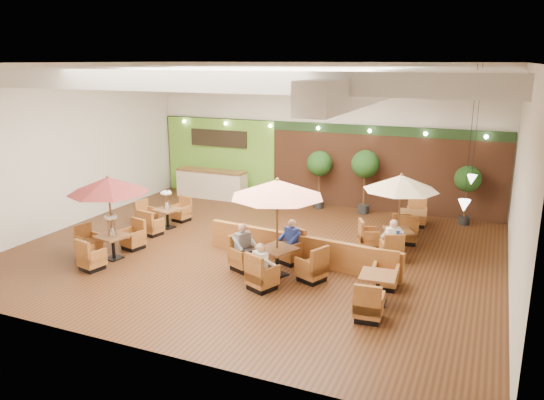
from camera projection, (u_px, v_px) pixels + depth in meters
The scene contains 17 objects.
room at pixel (280, 126), 16.04m from camera, with size 14.04×14.00×5.52m.
service_counter at pixel (212, 184), 22.04m from camera, with size 3.00×0.75×1.18m.
booth_divider at pixel (300, 249), 14.95m from camera, with size 5.94×0.18×0.82m, color brown.
table_0 at pixel (108, 199), 14.93m from camera, with size 2.40×2.52×2.48m.
table_1 at pixel (277, 210), 13.72m from camera, with size 2.80×2.80×2.67m.
table_2 at pixel (398, 195), 15.52m from camera, with size 2.36×2.50×2.40m.
table_3 at pixel (162, 215), 18.17m from camera, with size 1.65×2.38×1.46m.
table_4 at pixel (378, 289), 12.47m from camera, with size 0.89×2.50×0.92m.
table_5 at pixel (412, 224), 17.40m from camera, with size 0.97×2.65×0.97m.
topiary_0 at pixel (319, 166), 20.18m from camera, with size 0.97×0.97×2.25m.
topiary_1 at pixel (365, 167), 19.49m from camera, with size 1.03×1.03×2.39m.
topiary_2 at pixel (468, 181), 18.19m from camera, with size 0.89×0.89×2.08m.
diner_0 at pixel (262, 261), 13.12m from camera, with size 0.44×0.43×0.78m.
diner_1 at pixel (290, 237), 14.86m from camera, with size 0.46×0.44×0.82m.
diner_2 at pixel (244, 243), 14.36m from camera, with size 0.46×0.48×0.85m.
diner_3 at pixel (393, 237), 14.98m from camera, with size 0.39×0.35×0.73m.
diner_4 at pixel (393, 236), 14.98m from camera, with size 0.45×0.43×0.80m.
Camera 1 is at (6.35, -13.66, 5.58)m, focal length 35.00 mm.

